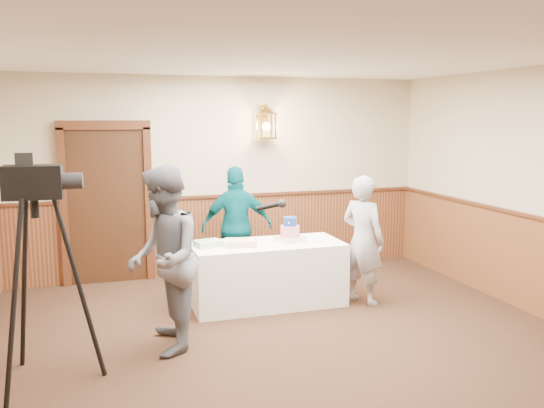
{
  "coord_description": "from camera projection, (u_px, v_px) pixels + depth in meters",
  "views": [
    {
      "loc": [
        -1.79,
        -4.5,
        2.24
      ],
      "look_at": [
        0.17,
        1.7,
        1.25
      ],
      "focal_mm": 38.0,
      "sensor_mm": 36.0,
      "label": 1
    }
  ],
  "objects": [
    {
      "name": "room_shell",
      "position": [
        289.0,
        196.0,
        5.3
      ],
      "size": [
        6.02,
        7.02,
        2.81
      ],
      "color": "#C0B190",
      "rests_on": "ground"
    },
    {
      "name": "tiered_cake",
      "position": [
        290.0,
        232.0,
        6.93
      ],
      "size": [
        0.37,
        0.37,
        0.3
      ],
      "rotation": [
        0.0,
        0.0,
        0.35
      ],
      "color": "beige",
      "rests_on": "display_table"
    },
    {
      "name": "tv_camera_rig",
      "position": [
        40.0,
        288.0,
        4.78
      ],
      "size": [
        0.73,
        0.68,
        1.85
      ],
      "rotation": [
        0.0,
        0.0,
        -0.04
      ],
      "color": "black",
      "rests_on": "ground"
    },
    {
      "name": "sheet_cake_green",
      "position": [
        208.0,
        243.0,
        6.66
      ],
      "size": [
        0.34,
        0.29,
        0.07
      ],
      "primitive_type": "cube",
      "rotation": [
        0.0,
        0.0,
        0.2
      ],
      "color": "#A3CD90",
      "rests_on": "display_table"
    },
    {
      "name": "interviewer",
      "position": [
        163.0,
        260.0,
        5.45
      ],
      "size": [
        1.53,
        0.94,
        1.8
      ],
      "rotation": [
        0.0,
        0.0,
        -1.67
      ],
      "color": "slate",
      "rests_on": "ground"
    },
    {
      "name": "ground",
      "position": [
        311.0,
        371.0,
        5.11
      ],
      "size": [
        7.0,
        7.0,
        0.0
      ],
      "primitive_type": "plane",
      "color": "black",
      "rests_on": "ground"
    },
    {
      "name": "sheet_cake_yellow",
      "position": [
        241.0,
        243.0,
        6.69
      ],
      "size": [
        0.41,
        0.35,
        0.07
      ],
      "primitive_type": "cube",
      "rotation": [
        0.0,
        0.0,
        -0.23
      ],
      "color": "#E2C187",
      "rests_on": "display_table"
    },
    {
      "name": "display_table",
      "position": [
        267.0,
        274.0,
        6.9
      ],
      "size": [
        1.8,
        0.8,
        0.75
      ],
      "primitive_type": "cube",
      "color": "white",
      "rests_on": "ground"
    },
    {
      "name": "assistant_p",
      "position": [
        237.0,
        227.0,
        7.59
      ],
      "size": [
        0.97,
        0.48,
        1.6
      ],
      "primitive_type": "imported",
      "rotation": [
        0.0,
        0.0,
        3.04
      ],
      "color": "#044F57",
      "rests_on": "ground"
    },
    {
      "name": "baker",
      "position": [
        363.0,
        240.0,
        6.88
      ],
      "size": [
        0.6,
        0.68,
        1.56
      ],
      "primitive_type": "imported",
      "rotation": [
        0.0,
        0.0,
        2.08
      ],
      "color": "#9A999F",
      "rests_on": "ground"
    }
  ]
}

